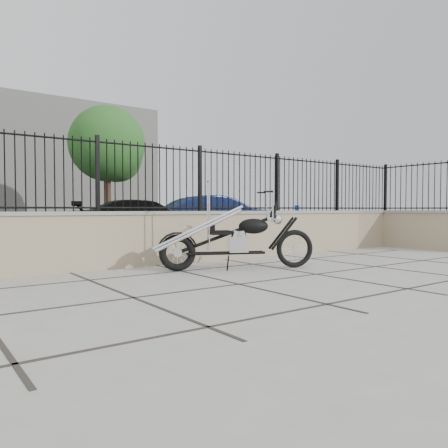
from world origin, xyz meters
TOP-DOWN VIEW (x-y plane):
  - ground_plane at (0.00, 0.00)m, footprint 90.00×90.00m
  - parking_lot at (0.00, 12.50)m, footprint 30.00×30.00m
  - retaining_wall at (0.00, 2.50)m, footprint 14.00×0.36m
  - wall_return at (6.85, 1.30)m, footprint 0.36×2.50m
  - iron_fence at (0.00, 2.50)m, footprint 14.00×0.08m
  - fence_return at (6.85, 1.30)m, footprint 0.08×2.30m
  - chopper_motorcycle at (0.81, 1.15)m, footprint 2.44×1.43m
  - car_black at (2.43, 7.71)m, footprint 4.74×3.06m
  - car_blue at (5.12, 7.74)m, footprint 4.62×2.51m
  - bollard_b at (2.25, 4.73)m, footprint 0.14×0.14m
  - bollard_c at (5.43, 4.28)m, footprint 0.15×0.15m
  - tree_right at (4.34, 15.95)m, footprint 3.65×3.65m

SIDE VIEW (x-z plane):
  - ground_plane at x=0.00m, z-range 0.00..0.00m
  - parking_lot at x=0.00m, z-range 0.00..0.00m
  - bollard_b at x=2.25m, z-range 0.00..0.91m
  - retaining_wall at x=0.00m, z-range 0.00..0.96m
  - wall_return at x=6.85m, z-range 0.00..0.96m
  - bollard_c at x=5.43m, z-range 0.00..1.10m
  - car_black at x=2.43m, z-range 0.00..1.28m
  - car_blue at x=5.12m, z-range 0.00..1.45m
  - chopper_motorcycle at x=0.81m, z-range 0.00..1.49m
  - iron_fence at x=0.00m, z-range 0.96..2.16m
  - fence_return at x=6.85m, z-range 0.96..2.16m
  - tree_right at x=4.34m, z-range 1.23..7.39m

